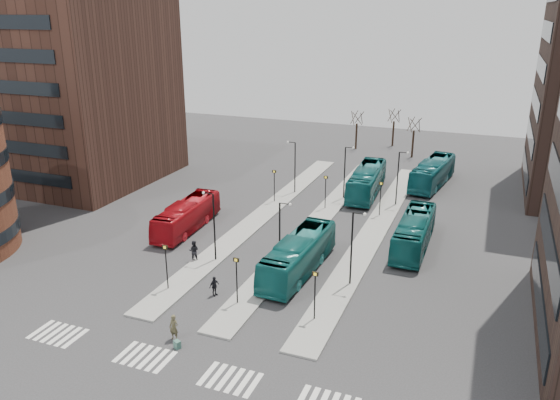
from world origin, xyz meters
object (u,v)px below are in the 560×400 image
at_px(red_bus, 187,216).
at_px(commuter_c, 280,273).
at_px(teal_bus_a, 299,255).
at_px(teal_bus_c, 414,232).
at_px(suitcase, 177,344).
at_px(traveller, 174,328).
at_px(teal_bus_d, 433,173).
at_px(commuter_b, 214,286).
at_px(commuter_a, 194,251).
at_px(teal_bus_b, 367,181).

height_order(red_bus, commuter_c, red_bus).
distance_m(teal_bus_a, teal_bus_c, 11.85).
xyz_separation_m(suitcase, traveller, (-0.69, 0.78, 0.64)).
height_order(red_bus, traveller, red_bus).
bearing_deg(teal_bus_d, commuter_c, -96.87).
xyz_separation_m(suitcase, commuter_c, (2.79, 10.95, 0.49)).
relative_size(teal_bus_d, commuter_b, 7.51).
bearing_deg(teal_bus_a, teal_bus_d, 77.88).
relative_size(red_bus, teal_bus_c, 0.95).
relative_size(commuter_a, commuter_b, 1.19).
distance_m(teal_bus_c, commuter_c, 13.99).
height_order(traveller, commuter_c, traveller).
distance_m(teal_bus_b, teal_bus_c, 15.42).
bearing_deg(traveller, commuter_a, 114.73).
distance_m(teal_bus_a, commuter_c, 2.40).
xyz_separation_m(red_bus, teal_bus_b, (14.03, 17.29, 0.21)).
distance_m(teal_bus_b, commuter_a, 25.31).
bearing_deg(suitcase, teal_bus_a, 98.74).
relative_size(teal_bus_a, commuter_a, 6.08).
xyz_separation_m(suitcase, red_bus, (-9.81, 17.83, 1.19)).
relative_size(suitcase, red_bus, 0.05).
distance_m(traveller, commuter_b, 6.25).
height_order(suitcase, red_bus, red_bus).
xyz_separation_m(teal_bus_d, commuter_b, (-12.05, -34.46, -0.86)).
bearing_deg(traveller, teal_bus_d, 74.80).
bearing_deg(teal_bus_b, commuter_b, -103.46).
relative_size(suitcase, teal_bus_c, 0.05).
bearing_deg(teal_bus_a, commuter_c, -109.64).
bearing_deg(commuter_a, teal_bus_b, -130.35).
bearing_deg(commuter_b, teal_bus_a, -16.87).
height_order(teal_bus_a, teal_bus_d, teal_bus_d).
height_order(suitcase, teal_bus_a, teal_bus_a).
relative_size(red_bus, commuter_a, 5.58).
bearing_deg(red_bus, traveller, -64.88).
distance_m(suitcase, teal_bus_d, 42.94).
bearing_deg(suitcase, teal_bus_c, 85.85).
xyz_separation_m(teal_bus_b, teal_bus_d, (6.80, 6.36, -0.02)).
relative_size(suitcase, teal_bus_d, 0.04).
bearing_deg(teal_bus_a, teal_bus_b, 90.92).
distance_m(commuter_a, commuter_b, 6.59).
distance_m(teal_bus_d, commuter_b, 36.52).
height_order(teal_bus_a, traveller, teal_bus_a).
bearing_deg(suitcase, traveller, 155.99).
bearing_deg(commuter_b, commuter_a, 64.43).
relative_size(teal_bus_b, teal_bus_d, 1.01).
bearing_deg(commuter_c, suitcase, 22.24).
relative_size(teal_bus_b, traveller, 6.58).
xyz_separation_m(teal_bus_b, teal_bus_c, (7.53, -13.45, -0.13)).
xyz_separation_m(red_bus, teal_bus_d, (20.83, 23.65, 0.19)).
xyz_separation_m(teal_bus_b, traveller, (-4.91, -34.34, -0.76)).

